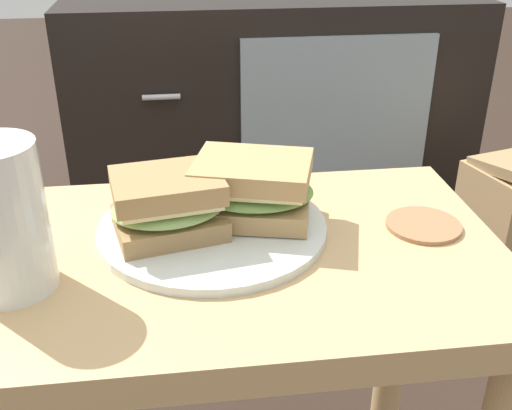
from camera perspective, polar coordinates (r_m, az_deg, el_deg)
The scene contains 7 objects.
side_table at distance 0.70m, azimuth -1.38°, elevation -10.40°, with size 0.56×0.36×0.46m.
tv_cabinet at distance 1.60m, azimuth 1.21°, elevation 8.83°, with size 0.96×0.46×0.58m.
plate at distance 0.68m, azimuth -4.07°, elevation -2.11°, with size 0.25×0.25×0.01m, color silver.
sandwich_front at distance 0.65m, azimuth -8.18°, elevation 0.05°, with size 0.14×0.12×0.07m.
sandwich_back at distance 0.67m, azimuth -0.32°, elevation 1.56°, with size 0.15×0.13×0.07m.
beer_glass at distance 0.60m, azimuth -22.59°, elevation -1.42°, with size 0.08×0.08×0.14m.
coaster at distance 0.71m, azimuth 15.34°, elevation -1.82°, with size 0.08×0.08×0.01m, color #996B47.
Camera 1 is at (-0.05, -0.55, 0.80)m, focal length 42.93 mm.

